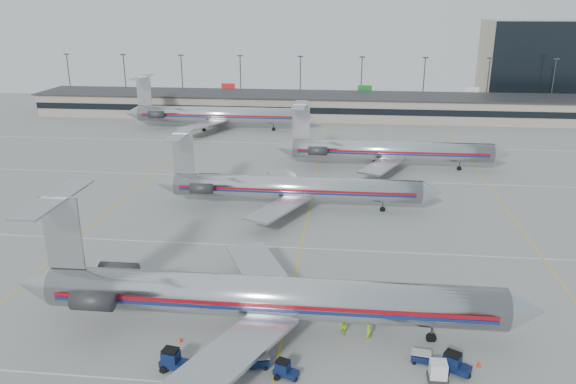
# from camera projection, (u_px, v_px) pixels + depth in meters

# --- Properties ---
(ground) EXTENTS (260.00, 260.00, 0.00)m
(ground) POSITION_uv_depth(u_px,v_px,m) (293.00, 285.00, 62.64)
(ground) COLOR gray
(ground) RESTS_ON ground
(apron_markings) EXTENTS (160.00, 0.15, 0.02)m
(apron_markings) POSITION_uv_depth(u_px,v_px,m) (301.00, 248.00, 72.06)
(apron_markings) COLOR silver
(apron_markings) RESTS_ON ground
(terminal) EXTENTS (162.00, 17.00, 6.25)m
(terminal) POSITION_uv_depth(u_px,v_px,m) (328.00, 106.00, 153.94)
(terminal) COLOR gray
(terminal) RESTS_ON ground
(light_mast_row) EXTENTS (163.60, 0.40, 15.28)m
(light_mast_row) POSITION_uv_depth(u_px,v_px,m) (331.00, 79.00, 165.42)
(light_mast_row) COLOR #38383D
(light_mast_row) RESTS_ON ground
(distant_building) EXTENTS (30.00, 20.00, 25.00)m
(distant_building) POSITION_uv_depth(u_px,v_px,m) (534.00, 63.00, 172.92)
(distant_building) COLOR tan
(distant_building) RESTS_ON ground
(jet_foreground) EXTENTS (50.04, 29.47, 13.10)m
(jet_foreground) POSITION_uv_depth(u_px,v_px,m) (260.00, 296.00, 52.62)
(jet_foreground) COLOR silver
(jet_foreground) RESTS_ON ground
(jet_second_row) EXTENTS (43.78, 25.78, 11.46)m
(jet_second_row) POSITION_uv_depth(u_px,v_px,m) (290.00, 187.00, 85.13)
(jet_second_row) COLOR silver
(jet_second_row) RESTS_ON ground
(jet_third_row) EXTENTS (44.03, 27.08, 12.04)m
(jet_third_row) POSITION_uv_depth(u_px,v_px,m) (386.00, 150.00, 105.94)
(jet_third_row) COLOR silver
(jet_third_row) RESTS_ON ground
(jet_back_row) EXTENTS (47.42, 29.17, 12.97)m
(jet_back_row) POSITION_uv_depth(u_px,v_px,m) (214.00, 114.00, 138.73)
(jet_back_row) COLOR silver
(jet_back_row) RESTS_ON ground
(tug_left) EXTENTS (2.68, 1.70, 2.03)m
(tug_left) POSITION_uv_depth(u_px,v_px,m) (173.00, 360.00, 47.86)
(tug_left) COLOR #0A163A
(tug_left) RESTS_ON ground
(tug_center) EXTENTS (2.27, 1.67, 1.66)m
(tug_center) POSITION_uv_depth(u_px,v_px,m) (285.00, 370.00, 46.91)
(tug_center) COLOR #0A163A
(tug_center) RESTS_ON ground
(tug_right) EXTENTS (2.76, 2.35, 2.01)m
(tug_right) POSITION_uv_depth(u_px,v_px,m) (454.00, 364.00, 47.37)
(tug_right) COLOR #0A163A
(tug_right) RESTS_ON ground
(cart_inner) EXTENTS (2.07, 1.66, 1.03)m
(cart_inner) POSITION_uv_depth(u_px,v_px,m) (259.00, 361.00, 48.45)
(cart_inner) COLOR #0A163A
(cart_inner) RESTS_ON ground
(cart_outer) EXTENTS (1.85, 1.41, 0.96)m
(cart_outer) POSITION_uv_depth(u_px,v_px,m) (421.00, 357.00, 49.05)
(cart_outer) COLOR #0A163A
(cart_outer) RESTS_ON ground
(uld_container) EXTENTS (1.67, 1.39, 1.76)m
(uld_container) POSITION_uv_depth(u_px,v_px,m) (438.00, 371.00, 46.53)
(uld_container) COLOR #2D2D30
(uld_container) RESTS_ON ground
(belt_loader) EXTENTS (4.81, 1.64, 2.53)m
(belt_loader) POSITION_uv_depth(u_px,v_px,m) (370.00, 313.00, 55.69)
(belt_loader) COLOR #A6A6A6
(belt_loader) RESTS_ON ground
(ramp_worker_near) EXTENTS (0.72, 0.72, 1.68)m
(ramp_worker_near) POSITION_uv_depth(u_px,v_px,m) (369.00, 333.00, 52.06)
(ramp_worker_near) COLOR #99CB13
(ramp_worker_near) RESTS_ON ground
(ramp_worker_far) EXTENTS (0.96, 0.92, 1.55)m
(ramp_worker_far) POSITION_uv_depth(u_px,v_px,m) (343.00, 327.00, 53.04)
(ramp_worker_far) COLOR #8BDC14
(ramp_worker_far) RESTS_ON ground
(cone_right) EXTENTS (0.43, 0.43, 0.58)m
(cone_right) POSITION_uv_depth(u_px,v_px,m) (479.00, 364.00, 48.44)
(cone_right) COLOR #ED3207
(cone_right) RESTS_ON ground
(cone_left) EXTENTS (0.47, 0.47, 0.54)m
(cone_left) POSITION_uv_depth(u_px,v_px,m) (180.00, 339.00, 52.04)
(cone_left) COLOR #ED3207
(cone_left) RESTS_ON ground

